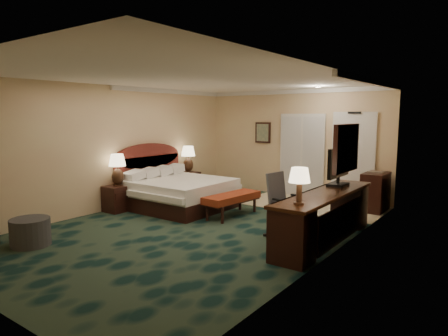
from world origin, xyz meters
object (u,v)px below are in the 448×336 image
Objects in this scene: nightstand_near at (117,199)px; ottoman at (30,232)px; desk_chair at (288,206)px; tv at (339,167)px; nightstand_far at (188,183)px; lamp_near at (118,170)px; bed at (180,194)px; bed_bench at (232,205)px; lamp_far at (188,159)px; minibar at (375,192)px; desk at (325,217)px.

nightstand_near is 2.42m from ottoman.
tv is at bearing 67.74° from desk_chair.
nightstand_far is 4.64m from ottoman.
lamp_near is 4.57m from tv.
tv is at bearing 4.84° from bed.
nightstand_near reaches higher than bed_bench.
lamp_far is at bearing 89.03° from lamp_near.
lamp_near reaches higher than ottoman.
lamp_far is 0.81× the size of minibar.
nightstand_near is 0.41× the size of bed_bench.
minibar is at bearing 88.78° from desk.
desk_chair is at bearing -119.56° from tv.
desk_chair reaches higher than nightstand_far.
nightstand_far is at bearing 157.63° from bed_bench.
bed is at bearing -56.21° from lamp_far.
ottoman is 0.21× the size of desk.
desk is 3.40× the size of minibar.
lamp_near is 0.82× the size of minibar.
tv is (3.50, 0.30, 0.84)m from bed.
tv reaches higher than lamp_far.
nightstand_near is at bearing -162.70° from tv.
tv is 0.79× the size of desk_chair.
ottoman is 6.75m from minibar.
desk_chair is (-0.52, -0.89, -0.61)m from tv.
minibar is at bearing 56.22° from ottoman.
nightstand_near is 0.64× the size of tv.
tv reaches higher than ottoman.
minibar reaches higher than bed_bench.
lamp_near is 0.79× the size of tv.
desk is 0.62m from desk_chair.
desk_chair is at bearing -160.57° from desk.
nightstand_near is at bearing -90.36° from nightstand_far.
nightstand_far is 4.71m from desk.
tv is at bearing -93.18° from minibar.
desk is (2.19, -0.48, 0.18)m from bed_bench.
tv reaches higher than nightstand_far.
nightstand_far is 4.55m from tv.
desk_chair is at bearing -25.55° from nightstand_far.
nightstand_near is 0.62m from lamp_near.
nightstand_near is at bearing -165.87° from desk_chair.
lamp_far reaches higher than nightstand_far.
tv reaches higher than minibar.
lamp_near reaches higher than desk_chair.
bed_bench is (2.24, 1.12, -0.05)m from nightstand_near.
bed_bench is 1.24× the size of desk_chair.
lamp_near is 4.50m from desk.
nightstand_far is 0.86× the size of lamp_near.
nightstand_far is (-0.86, 1.24, -0.03)m from bed.
ottoman is 0.70× the size of tv.
lamp_near is at bearing -172.30° from desk.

